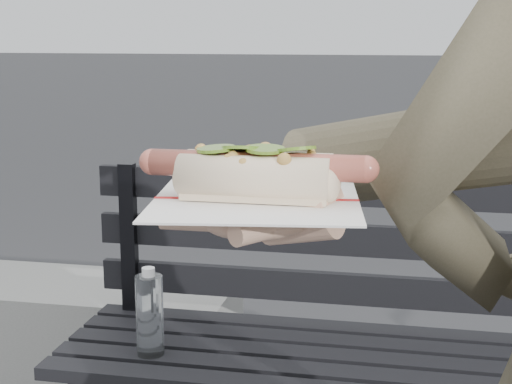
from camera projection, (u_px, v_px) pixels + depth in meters
park_bench at (373, 328)px, 1.87m from camera, size 1.50×0.44×0.88m
concrete_block at (57, 339)px, 2.65m from camera, size 1.20×0.40×0.40m
held_hotdog at (462, 151)px, 0.75m from camera, size 0.62×0.32×0.20m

